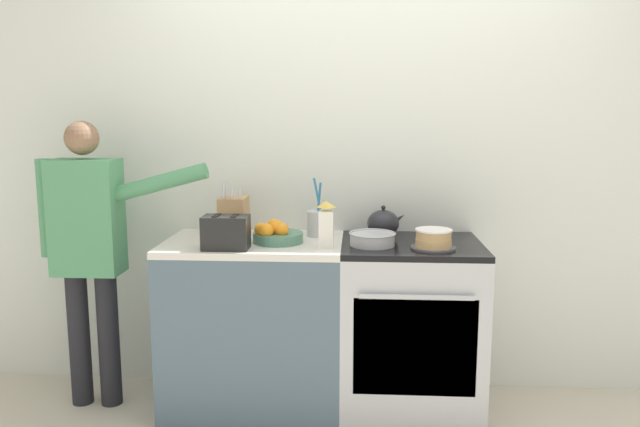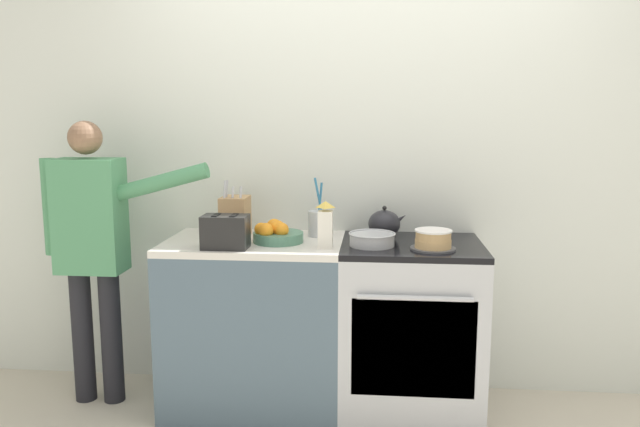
# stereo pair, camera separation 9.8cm
# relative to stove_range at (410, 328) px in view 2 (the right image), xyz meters

# --- Properties ---
(wall_back) EXTENTS (8.00, 0.04, 2.60)m
(wall_back) POSITION_rel_stove_range_xyz_m (-0.23, 0.33, 0.85)
(wall_back) COLOR silver
(wall_back) RESTS_ON ground_plane
(counter_cabinet) EXTENTS (0.91, 0.61, 0.90)m
(counter_cabinet) POSITION_rel_stove_range_xyz_m (-0.81, 0.00, -0.00)
(counter_cabinet) COLOR #4C6070
(counter_cabinet) RESTS_ON ground_plane
(stove_range) EXTENTS (0.71, 0.64, 0.90)m
(stove_range) POSITION_rel_stove_range_xyz_m (0.00, 0.00, 0.00)
(stove_range) COLOR #B7BABF
(stove_range) RESTS_ON ground_plane
(layer_cake) EXTENTS (0.22, 0.22, 0.10)m
(layer_cake) POSITION_rel_stove_range_xyz_m (0.09, -0.13, 0.49)
(layer_cake) COLOR #4C4C51
(layer_cake) RESTS_ON stove_range
(tea_kettle) EXTENTS (0.21, 0.17, 0.17)m
(tea_kettle) POSITION_rel_stove_range_xyz_m (-0.14, 0.15, 0.52)
(tea_kettle) COLOR #232328
(tea_kettle) RESTS_ON stove_range
(mixing_bowl) EXTENTS (0.23, 0.23, 0.07)m
(mixing_bowl) POSITION_rel_stove_range_xyz_m (-0.20, -0.08, 0.48)
(mixing_bowl) COLOR #B7BABF
(mixing_bowl) RESTS_ON stove_range
(knife_block) EXTENTS (0.14, 0.18, 0.30)m
(knife_block) POSITION_rel_stove_range_xyz_m (-0.93, 0.10, 0.56)
(knife_block) COLOR tan
(knife_block) RESTS_ON counter_cabinet
(utensil_crock) EXTENTS (0.10, 0.10, 0.32)m
(utensil_crock) POSITION_rel_stove_range_xyz_m (-0.49, 0.14, 0.52)
(utensil_crock) COLOR #B7BABF
(utensil_crock) RESTS_ON counter_cabinet
(fruit_bowl) EXTENTS (0.25, 0.25, 0.12)m
(fruit_bowl) POSITION_rel_stove_range_xyz_m (-0.69, -0.04, 0.49)
(fruit_bowl) COLOR #4C7F66
(fruit_bowl) RESTS_ON counter_cabinet
(toaster) EXTENTS (0.24, 0.14, 0.17)m
(toaster) POSITION_rel_stove_range_xyz_m (-0.91, -0.20, 0.53)
(toaster) COLOR black
(toaster) RESTS_ON counter_cabinet
(milk_carton) EXTENTS (0.07, 0.07, 0.23)m
(milk_carton) POSITION_rel_stove_range_xyz_m (-0.43, -0.14, 0.56)
(milk_carton) COLOR white
(milk_carton) RESTS_ON counter_cabinet
(person_baker) EXTENTS (0.89, 0.20, 1.51)m
(person_baker) POSITION_rel_stove_range_xyz_m (-1.66, -0.03, 0.44)
(person_baker) COLOR black
(person_baker) RESTS_ON ground_plane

